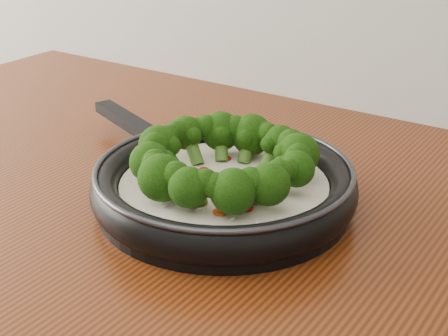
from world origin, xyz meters
The scene contains 1 object.
skillet centered at (-0.07, 1.09, 0.94)m, with size 0.51×0.40×0.09m.
Camera 1 is at (0.32, 0.51, 1.26)m, focal length 52.88 mm.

